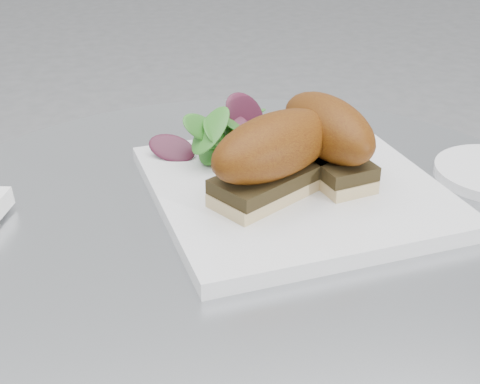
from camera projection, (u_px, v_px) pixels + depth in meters
name	position (u px, v px, depth m)	size (l,w,h in m)	color
plate	(294.00, 189.00, 0.67)	(0.27, 0.27, 0.02)	white
sandwich_left	(275.00, 154.00, 0.63)	(0.16, 0.14, 0.08)	#D3B484
sandwich_right	(327.00, 136.00, 0.67)	(0.09, 0.15, 0.08)	#D3B484
salad	(226.00, 132.00, 0.72)	(0.12, 0.12, 0.05)	#3A852B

